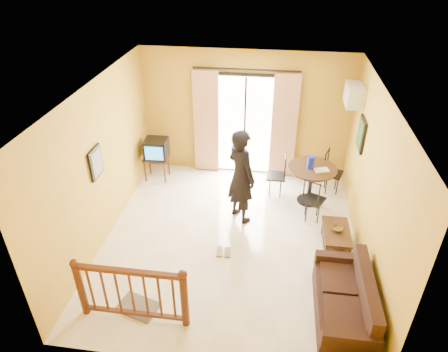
# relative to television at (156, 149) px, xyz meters

# --- Properties ---
(ground) EXTENTS (5.00, 5.00, 0.00)m
(ground) POSITION_rel_television_xyz_m (1.87, -1.88, -0.75)
(ground) COLOR beige
(ground) RESTS_ON ground
(room_shell) EXTENTS (5.00, 5.00, 5.00)m
(room_shell) POSITION_rel_television_xyz_m (1.87, -1.88, 0.95)
(room_shell) COLOR white
(room_shell) RESTS_ON ground
(balcony_door) EXTENTS (2.25, 0.14, 2.46)m
(balcony_door) POSITION_rel_television_xyz_m (1.87, 0.55, 0.44)
(balcony_door) COLOR black
(balcony_door) RESTS_ON ground
(tv_table) EXTENTS (0.53, 0.44, 0.53)m
(tv_table) POSITION_rel_television_xyz_m (-0.03, 0.00, -0.29)
(tv_table) COLOR black
(tv_table) RESTS_ON ground
(television) EXTENTS (0.50, 0.47, 0.44)m
(television) POSITION_rel_television_xyz_m (0.00, 0.00, 0.00)
(television) COLOR black
(television) RESTS_ON tv_table
(picture_left) EXTENTS (0.05, 0.42, 0.52)m
(picture_left) POSITION_rel_television_xyz_m (-0.35, -2.08, 0.80)
(picture_left) COLOR black
(picture_left) RESTS_ON room_shell
(dining_table) EXTENTS (0.97, 0.97, 0.80)m
(dining_table) POSITION_rel_television_xyz_m (3.32, -0.44, -0.11)
(dining_table) COLOR black
(dining_table) RESTS_ON ground
(water_jug) EXTENTS (0.14, 0.14, 0.25)m
(water_jug) POSITION_rel_television_xyz_m (3.27, -0.46, 0.18)
(water_jug) COLOR #121FAB
(water_jug) RESTS_ON dining_table
(serving_tray) EXTENTS (0.32, 0.25, 0.02)m
(serving_tray) POSITION_rel_television_xyz_m (3.49, -0.54, 0.06)
(serving_tray) COLOR beige
(serving_tray) RESTS_ON dining_table
(dining_chairs) EXTENTS (1.64, 1.57, 0.95)m
(dining_chairs) POSITION_rel_television_xyz_m (3.26, -0.45, -0.75)
(dining_chairs) COLOR black
(dining_chairs) RESTS_ON ground
(air_conditioner) EXTENTS (0.31, 0.60, 0.40)m
(air_conditioner) POSITION_rel_television_xyz_m (3.96, 0.07, 1.40)
(air_conditioner) COLOR silver
(air_conditioner) RESTS_ON room_shell
(botanical_print) EXTENTS (0.05, 0.50, 0.60)m
(botanical_print) POSITION_rel_television_xyz_m (4.09, -0.58, 0.90)
(botanical_print) COLOR black
(botanical_print) RESTS_ON room_shell
(coffee_table) EXTENTS (0.46, 0.82, 0.37)m
(coffee_table) POSITION_rel_television_xyz_m (3.72, -1.82, -0.51)
(coffee_table) COLOR black
(coffee_table) RESTS_ON ground
(bowl) EXTENTS (0.25, 0.25, 0.06)m
(bowl) POSITION_rel_television_xyz_m (3.72, -1.81, -0.35)
(bowl) COLOR brown
(bowl) RESTS_ON coffee_table
(sofa) EXTENTS (0.74, 1.59, 0.76)m
(sofa) POSITION_rel_television_xyz_m (3.72, -3.33, -0.47)
(sofa) COLOR black
(sofa) RESTS_ON ground
(standing_person) EXTENTS (0.80, 0.80, 1.87)m
(standing_person) POSITION_rel_television_xyz_m (1.97, -1.18, 0.19)
(standing_person) COLOR black
(standing_person) RESTS_ON ground
(stair_balustrade) EXTENTS (1.63, 0.13, 1.04)m
(stair_balustrade) POSITION_rel_television_xyz_m (0.72, -3.78, -0.19)
(stair_balustrade) COLOR #471E0F
(stair_balustrade) RESTS_ON ground
(doormat) EXTENTS (0.69, 0.55, 0.02)m
(doormat) POSITION_rel_television_xyz_m (0.69, -3.60, -0.74)
(doormat) COLOR #544B43
(doormat) RESTS_ON ground
(sandals) EXTENTS (0.27, 0.26, 0.03)m
(sandals) POSITION_rel_television_xyz_m (1.79, -2.25, -0.74)
(sandals) COLOR brown
(sandals) RESTS_ON ground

